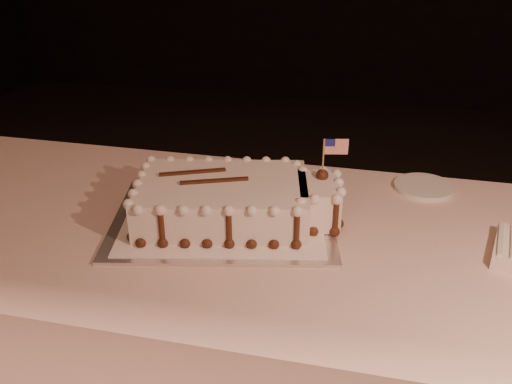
% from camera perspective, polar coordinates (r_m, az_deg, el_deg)
% --- Properties ---
extents(banquet_table, '(2.40, 0.80, 0.75)m').
position_cam_1_polar(banquet_table, '(1.53, 5.68, -16.65)').
color(banquet_table, beige).
rests_on(banquet_table, ground).
extents(cake_board, '(0.59, 0.49, 0.01)m').
position_cam_1_polar(cake_board, '(1.37, -3.27, -2.75)').
color(cake_board, silver).
rests_on(cake_board, banquet_table).
extents(doily, '(0.53, 0.44, 0.00)m').
position_cam_1_polar(doily, '(1.36, -3.28, -2.57)').
color(doily, white).
rests_on(doily, cake_board).
extents(sheet_cake, '(0.51, 0.35, 0.20)m').
position_cam_1_polar(sheet_cake, '(1.34, -2.15, -0.80)').
color(sheet_cake, white).
rests_on(sheet_cake, doily).
extents(side_plate, '(0.16, 0.16, 0.01)m').
position_cam_1_polar(side_plate, '(1.58, 16.43, 0.49)').
color(side_plate, silver).
rests_on(side_plate, banquet_table).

